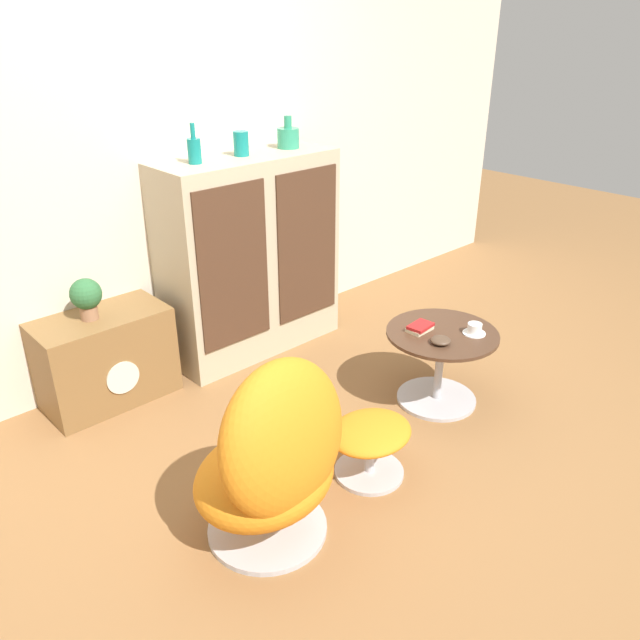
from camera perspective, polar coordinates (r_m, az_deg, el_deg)
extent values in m
plane|color=olive|center=(3.02, 4.35, -13.89)|extent=(12.00, 12.00, 0.00)
cube|color=beige|center=(3.69, -14.59, 15.27)|extent=(6.40, 0.06, 2.60)
cube|color=tan|center=(3.87, -6.44, 5.82)|extent=(1.11, 0.43, 1.22)
cube|color=#472D1E|center=(3.53, -7.90, 4.78)|extent=(0.47, 0.01, 0.93)
cube|color=#472D1E|center=(3.85, -1.16, 6.84)|extent=(0.47, 0.01, 0.93)
cube|color=brown|center=(3.61, -19.00, -3.32)|extent=(0.69, 0.37, 0.51)
cylinder|color=beige|center=(3.47, -17.57, -5.05)|extent=(0.18, 0.01, 0.18)
cylinder|color=#B7B7BC|center=(2.75, -4.81, -18.37)|extent=(0.50, 0.50, 0.02)
cylinder|color=#B7B7BC|center=(2.71, -4.87, -17.29)|extent=(0.06, 0.06, 0.12)
ellipsoid|color=orange|center=(2.57, -5.04, -14.00)|extent=(0.67, 0.58, 0.29)
ellipsoid|color=orange|center=(2.36, -3.30, -10.69)|extent=(0.65, 0.45, 0.65)
cylinder|color=#B7B7BC|center=(3.02, 4.54, -13.67)|extent=(0.33, 0.33, 0.02)
cylinder|color=#B7B7BC|center=(2.96, 4.60, -12.25)|extent=(0.04, 0.04, 0.17)
ellipsoid|color=orange|center=(2.88, 4.70, -10.22)|extent=(0.40, 0.34, 0.09)
cylinder|color=#B7B7BC|center=(3.58, 10.57, -7.06)|extent=(0.44, 0.44, 0.02)
cylinder|color=#B7B7BC|center=(3.47, 10.84, -4.21)|extent=(0.04, 0.04, 0.39)
cylinder|color=#472D1E|center=(3.38, 11.12, -1.22)|extent=(0.60, 0.60, 0.02)
cylinder|color=#147A75|center=(3.52, -11.42, 14.90)|extent=(0.07, 0.07, 0.13)
cylinder|color=#147A75|center=(3.50, -11.57, 16.60)|extent=(0.03, 0.03, 0.08)
cylinder|color=#147A75|center=(3.69, -7.23, 15.71)|extent=(0.09, 0.09, 0.14)
cylinder|color=#2D8E6B|center=(3.90, -2.93, 16.28)|extent=(0.13, 0.13, 0.12)
cylinder|color=#2D8E6B|center=(3.88, -2.96, 17.65)|extent=(0.05, 0.05, 0.07)
cylinder|color=#996B4C|center=(3.47, -20.36, 0.66)|extent=(0.09, 0.09, 0.07)
sphere|color=#2D6638|center=(3.43, -20.63, 2.25)|extent=(0.16, 0.16, 0.16)
cylinder|color=white|center=(3.39, 13.90, -1.17)|extent=(0.12, 0.12, 0.01)
cylinder|color=white|center=(3.38, 13.95, -0.78)|extent=(0.08, 0.08, 0.06)
cube|color=beige|center=(3.36, 9.09, -0.80)|extent=(0.14, 0.10, 0.02)
cube|color=red|center=(3.35, 9.18, -0.54)|extent=(0.15, 0.11, 0.02)
ellipsoid|color=#4C3828|center=(3.24, 10.97, -1.84)|extent=(0.10, 0.10, 0.04)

